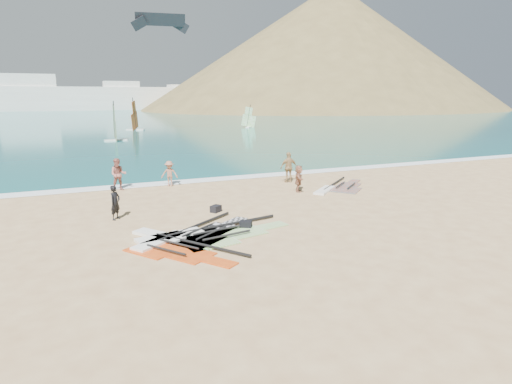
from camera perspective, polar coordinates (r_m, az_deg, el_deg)
name	(u,v)px	position (r m, az deg, el deg)	size (l,w,h in m)	color
ground	(295,240)	(16.16, 5.25, -6.40)	(300.00, 300.00, 0.00)	tan
sea	(96,112)	(145.68, -20.53, 9.94)	(300.00, 240.00, 0.06)	#0C5359
surf_line	(203,181)	(27.24, -7.08, 1.49)	(300.00, 1.20, 0.04)	white
far_town	(42,97)	(163.62, -26.59, 11.22)	(160.00, 8.00, 12.00)	white
headland_main	(330,109)	(170.63, 9.84, 10.86)	(143.00, 143.00, 45.00)	olive
headland_minor	(386,107)	(199.42, 16.89, 10.76)	(70.00, 70.00, 28.00)	olive
rig_grey	(189,235)	(16.65, -8.93, -5.75)	(5.26, 4.08, 0.20)	black
rig_green	(205,234)	(16.68, -6.79, -5.64)	(6.22, 2.99, 0.20)	#64B727
rig_orange	(337,188)	(25.21, 10.77, 0.56)	(4.82, 4.06, 0.20)	#F44116
rig_red	(171,244)	(15.82, -11.25, -6.85)	(3.89, 5.08, 0.20)	red
gear_bag_near	(216,209)	(19.91, -5.38, -2.24)	(0.48, 0.35, 0.31)	black
gear_bag_far	(246,225)	(17.46, -1.37, -4.37)	(0.49, 0.34, 0.29)	black
person_wetsuit	(115,203)	(19.47, -18.26, -1.35)	(0.55, 0.36, 1.51)	black
beachgoer_left	(118,174)	(25.38, -17.88, 2.24)	(0.89, 0.69, 1.83)	#A25E53
beachgoer_mid	(169,174)	(25.81, -11.47, 2.41)	(0.98, 0.56, 1.51)	#97634D
beachgoer_back	(289,167)	(26.48, 4.39, 3.31)	(1.11, 0.46, 1.89)	tan
beachgoer_right	(299,179)	(23.97, 5.70, 1.80)	(1.39, 0.44, 1.50)	#A0664A
windsurfer_left	(115,130)	(53.03, -18.29, 7.90)	(2.56, 3.14, 4.68)	white
windsurfer_centre	(135,121)	(68.49, -15.86, 9.08)	(2.80, 3.05, 4.97)	white
windsurfer_right	(249,121)	(71.57, -0.99, 9.49)	(2.12, 2.04, 3.78)	white
kitesurf_kite	(160,21)	(64.12, -12.63, 21.35)	(7.93, 1.86, 2.54)	black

